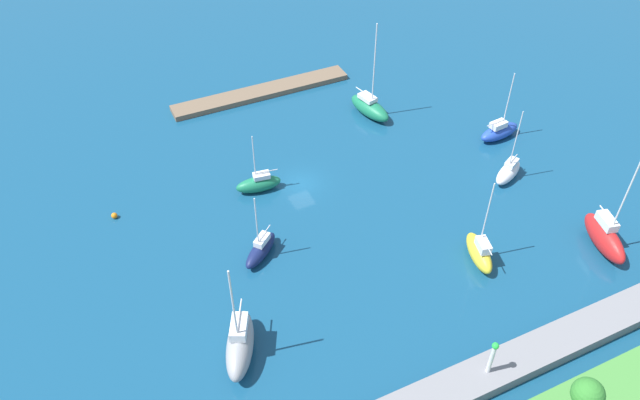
% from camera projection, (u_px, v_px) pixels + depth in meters
% --- Properties ---
extents(water, '(160.00, 160.00, 0.00)m').
position_uv_depth(water, '(301.00, 183.00, 69.17)').
color(water, navy).
rests_on(water, ground).
extents(pier_dock, '(24.23, 3.00, 0.71)m').
position_uv_depth(pier_dock, '(262.00, 92.00, 82.66)').
color(pier_dock, brown).
rests_on(pier_dock, ground).
extents(breakwater, '(55.98, 3.22, 1.20)m').
position_uv_depth(breakwater, '(449.00, 392.00, 49.18)').
color(breakwater, gray).
rests_on(breakwater, ground).
extents(harbor_beacon, '(0.56, 0.56, 3.73)m').
position_uv_depth(harbor_beacon, '(492.00, 356.00, 48.47)').
color(harbor_beacon, silver).
rests_on(harbor_beacon, breakwater).
extents(park_tree_west, '(2.39, 2.39, 5.25)m').
position_uv_depth(park_tree_west, '(588.00, 394.00, 44.10)').
color(park_tree_west, brown).
rests_on(park_tree_west, shoreline_park).
extents(sailboat_green_west_end, '(3.73, 6.99, 12.66)m').
position_uv_depth(sailboat_green_west_end, '(370.00, 107.00, 78.51)').
color(sailboat_green_west_end, '#19724C').
rests_on(sailboat_green_west_end, water).
extents(sailboat_red_center_basin, '(3.53, 7.00, 12.50)m').
position_uv_depth(sailboat_red_center_basin, '(605.00, 237.00, 60.83)').
color(sailboat_red_center_basin, red).
rests_on(sailboat_red_center_basin, water).
extents(sailboat_navy_by_breakwater, '(4.95, 4.49, 7.77)m').
position_uv_depth(sailboat_navy_by_breakwater, '(261.00, 249.00, 60.41)').
color(sailboat_navy_by_breakwater, '#141E4C').
rests_on(sailboat_navy_by_breakwater, water).
extents(sailboat_gray_far_south, '(5.01, 7.15, 10.95)m').
position_uv_depth(sailboat_gray_far_south, '(240.00, 344.00, 51.55)').
color(sailboat_gray_far_south, gray).
rests_on(sailboat_gray_far_south, water).
extents(sailboat_white_inner_mooring, '(5.11, 3.69, 9.07)m').
position_uv_depth(sailboat_white_inner_mooring, '(508.00, 172.00, 69.24)').
color(sailboat_white_inner_mooring, white).
rests_on(sailboat_white_inner_mooring, water).
extents(sailboat_yellow_mid_basin, '(2.96, 5.48, 9.61)m').
position_uv_depth(sailboat_yellow_mid_basin, '(479.00, 252.00, 59.71)').
color(sailboat_yellow_mid_basin, yellow).
rests_on(sailboat_yellow_mid_basin, water).
extents(sailboat_blue_near_pier, '(5.78, 2.55, 8.81)m').
position_uv_depth(sailboat_blue_near_pier, '(499.00, 131.00, 74.91)').
color(sailboat_blue_near_pier, '#2347B2').
rests_on(sailboat_blue_near_pier, water).
extents(sailboat_green_lone_north, '(5.17, 2.37, 7.33)m').
position_uv_depth(sailboat_green_lone_north, '(259.00, 184.00, 67.68)').
color(sailboat_green_lone_north, '#19724C').
rests_on(sailboat_green_lone_north, water).
extents(mooring_buoy_orange, '(0.64, 0.64, 0.64)m').
position_uv_depth(mooring_buoy_orange, '(114.00, 216.00, 64.80)').
color(mooring_buoy_orange, orange).
rests_on(mooring_buoy_orange, water).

